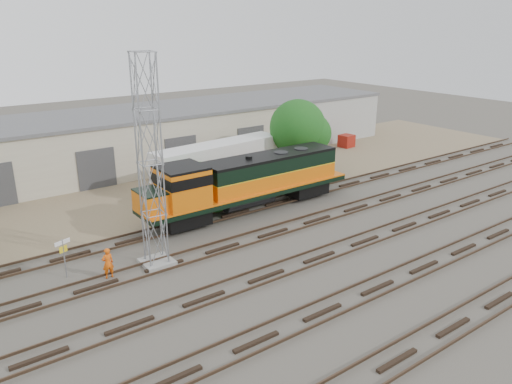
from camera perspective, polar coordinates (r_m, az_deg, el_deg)
ground at (r=32.43m, az=3.60°, el=-5.67°), size 140.00×140.00×0.00m
dirt_strip at (r=44.19m, az=-8.92°, el=0.93°), size 80.00×16.00×0.02m
tracks at (r=30.39m, az=7.24°, el=-7.40°), size 80.00×20.40×0.28m
warehouse at (r=50.53m, az=-13.27°, el=6.03°), size 58.40×10.40×5.30m
locomotive at (r=36.57m, az=-1.20°, el=1.22°), size 17.15×3.01×4.12m
signal_tower at (r=28.07m, az=-11.99°, el=2.76°), size 1.77×1.77×12.03m
sign_post at (r=29.33m, az=-21.14°, el=-6.33°), size 0.90×0.34×2.29m
worker at (r=28.85m, az=-16.58°, el=-7.79°), size 0.65×0.43×1.78m
semi_trailer at (r=42.91m, az=-4.00°, el=3.84°), size 12.35×3.60×3.75m
dumpster_blue at (r=55.19m, az=4.75°, el=5.50°), size 2.00×1.94×1.50m
dumpster_red at (r=57.52m, az=10.30°, el=5.76°), size 1.63×1.54×1.40m
tree_mid at (r=37.00m, az=-6.00°, el=0.20°), size 4.23×4.03×4.03m
tree_east at (r=45.73m, az=5.20°, el=7.16°), size 5.39×5.13×6.93m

